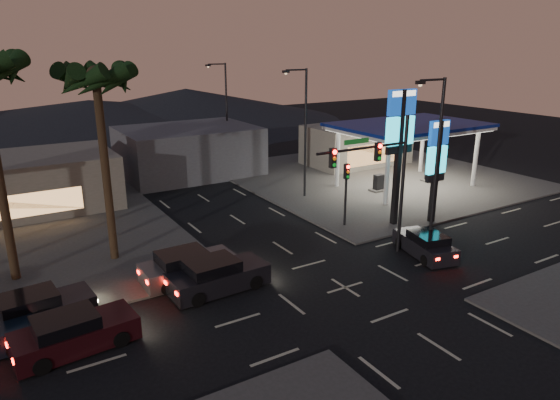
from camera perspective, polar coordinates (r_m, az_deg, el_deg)
ground at (r=25.58m, az=7.45°, el=-9.89°), size 140.00×140.00×0.00m
corner_lot_ne at (r=46.82m, az=10.60°, el=2.67°), size 24.00×24.00×0.12m
gas_station at (r=43.00m, az=14.54°, el=7.97°), size 12.20×8.20×5.47m
convenience_store at (r=51.36m, az=8.69°, el=6.26°), size 10.00×6.00×4.00m
pylon_sign_tall at (r=33.01m, az=13.55°, el=7.69°), size 2.20×0.35×9.00m
pylon_sign_short at (r=34.45m, az=17.50°, el=4.81°), size 1.60×0.35×7.00m
traffic_signal_mast at (r=27.52m, az=11.43°, el=3.50°), size 6.10×0.39×8.00m
pedestal_signal at (r=32.85m, az=7.58°, el=1.76°), size 0.32×0.39×4.30m
streetlight_near at (r=28.88m, az=17.28°, el=4.70°), size 2.14×0.25×10.00m
streetlight_mid at (r=38.54m, az=2.68°, el=8.44°), size 2.14×0.25×10.00m
streetlight_far at (r=50.65m, az=-6.34°, el=10.46°), size 2.14×0.25×10.00m
palm_a at (r=27.71m, az=-20.18°, el=11.71°), size 4.41×4.41×10.86m
building_far_mid at (r=47.53m, az=-10.42°, el=5.55°), size 12.00×9.00×4.40m
hill_right at (r=83.49m, az=-10.64°, el=10.69°), size 50.00×50.00×5.00m
hill_center at (r=79.49m, az=-20.87°, el=9.19°), size 60.00×60.00×4.00m
car_lane_a_front at (r=25.00m, az=-7.24°, el=-8.60°), size 5.14×2.34×1.64m
car_lane_a_mid at (r=21.97m, az=-22.53°, el=-13.89°), size 4.93×2.39×1.56m
car_lane_b_front at (r=26.26m, az=-10.53°, el=-7.48°), size 5.02×2.22×1.61m
car_lane_b_mid at (r=24.38m, az=-26.05°, el=-11.22°), size 4.77×2.32×1.51m
suv_station at (r=30.00m, az=16.27°, el=-4.89°), size 2.70×4.51×1.41m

